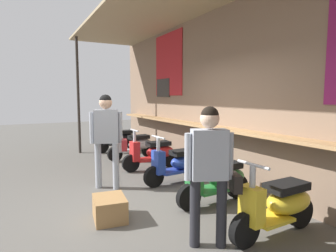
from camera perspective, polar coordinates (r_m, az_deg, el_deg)
The scene contains 11 objects.
ground_plane at distance 4.73m, azimuth -5.29°, elevation -15.26°, with size 30.86×30.86×0.00m, color #56544F.
market_stall_facade at distance 5.42m, azimuth 13.26°, elevation 8.59°, with size 11.02×2.34×3.55m.
scooter_black at distance 8.90m, azimuth -9.69°, elevation -2.61°, with size 0.46×1.40×0.97m.
scooter_silver at distance 7.74m, azimuth -6.74°, elevation -3.86°, with size 0.47×1.40×0.97m.
scooter_red at distance 6.65m, azimuth -2.88°, elevation -5.47°, with size 0.46×1.40×0.97m.
scooter_blue at distance 5.63m, azimuth 2.29°, elevation -7.58°, with size 0.49×1.40×0.97m.
scooter_green at distance 4.64m, azimuth 10.26°, elevation -10.66°, with size 0.46×1.40×0.97m.
scooter_yellow at distance 3.83m, azimuth 21.77°, elevation -14.63°, with size 0.46×1.40×0.97m.
shopper_with_handbag at distance 5.26m, azimuth -12.31°, elevation -1.04°, with size 0.39×0.69×1.75m.
shopper_browsing at distance 3.19m, azimuth 8.63°, elevation -7.54°, with size 0.40×0.65×1.61m.
merchandise_crate at distance 4.15m, azimuth -11.80°, elevation -16.11°, with size 0.53×0.42×0.32m, color olive.
Camera 1 is at (4.06, -1.70, 1.71)m, focal length 29.93 mm.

